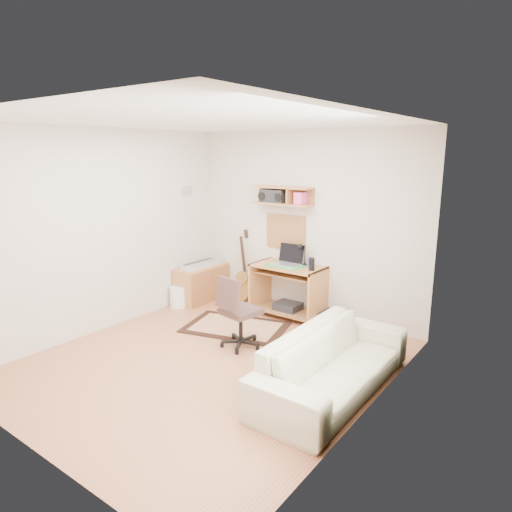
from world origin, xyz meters
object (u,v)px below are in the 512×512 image
Objects in this scene: printer at (328,318)px; desk at (288,291)px; task_chair at (241,311)px; cabinet at (202,283)px; sofa at (334,352)px.

desk is at bearing -147.59° from printer.
cabinet is at bearing 156.91° from task_chair.
desk is 0.68m from printer.
desk reaches higher than cabinet.
desk is 2.48× the size of printer.
task_chair is at bearing 78.73° from sofa.
desk is 1.22m from task_chair.
sofa reaches higher than printer.
task_chair is 2.22× the size of printer.
task_chair is at bearing -32.98° from cabinet.
task_chair reaches higher than cabinet.
printer is at bearing 6.94° from cabinet.
printer is (0.50, 1.29, -0.36)m from task_chair.
task_chair is 0.44× the size of sofa.
sofa is (1.36, -0.27, -0.05)m from task_chair.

